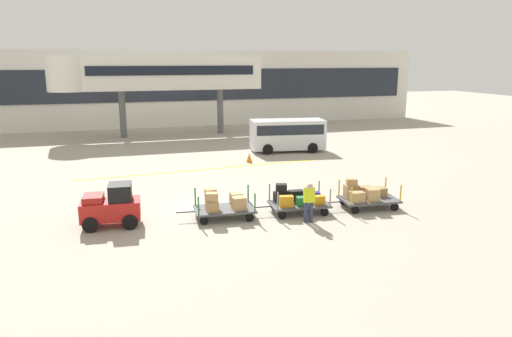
% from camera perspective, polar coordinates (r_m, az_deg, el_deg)
% --- Properties ---
extents(ground_plane, '(120.00, 120.00, 0.00)m').
position_cam_1_polar(ground_plane, '(19.78, -4.61, -4.75)').
color(ground_plane, '#A8A08E').
extents(apron_lead_line, '(14.21, 1.38, 0.01)m').
position_cam_1_polar(apron_lead_line, '(26.70, -5.82, -0.08)').
color(apron_lead_line, yellow).
rests_on(apron_lead_line, ground_plane).
extents(terminal_building, '(51.08, 2.51, 6.77)m').
position_cam_1_polar(terminal_building, '(44.66, -11.93, 9.34)').
color(terminal_building, silver).
rests_on(terminal_building, ground_plane).
extents(jet_bridge, '(16.21, 3.00, 6.24)m').
position_cam_1_polar(jet_bridge, '(38.55, -12.61, 11.01)').
color(jet_bridge, silver).
rests_on(jet_bridge, ground_plane).
extents(baggage_tug, '(2.18, 1.37, 1.58)m').
position_cam_1_polar(baggage_tug, '(18.23, -16.89, -4.35)').
color(baggage_tug, red).
rests_on(baggage_tug, ground_plane).
extents(baggage_cart_lead, '(3.05, 1.57, 1.12)m').
position_cam_1_polar(baggage_cart_lead, '(18.39, -3.86, -4.30)').
color(baggage_cart_lead, '#4C4C4F').
rests_on(baggage_cart_lead, ground_plane).
extents(baggage_cart_middle, '(3.05, 1.57, 1.14)m').
position_cam_1_polar(baggage_cart_middle, '(19.09, 4.94, -3.79)').
color(baggage_cart_middle, '#4C4C4F').
rests_on(baggage_cart_middle, ground_plane).
extents(baggage_cart_tail, '(3.05, 1.57, 1.19)m').
position_cam_1_polar(baggage_cart_tail, '(20.11, 12.91, -3.12)').
color(baggage_cart_tail, '#4C4C4F').
rests_on(baggage_cart_tail, ground_plane).
extents(baggage_handler, '(0.49, 0.50, 1.56)m').
position_cam_1_polar(baggage_handler, '(17.85, 6.35, -3.84)').
color(baggage_handler, '#2D334C').
rests_on(baggage_handler, ground_plane).
extents(shuttle_van, '(5.01, 2.52, 2.10)m').
position_cam_1_polar(shuttle_van, '(31.67, 3.78, 4.28)').
color(shuttle_van, silver).
rests_on(shuttle_van, ground_plane).
extents(safety_cone_near, '(0.36, 0.36, 0.55)m').
position_cam_1_polar(safety_cone_near, '(28.34, -0.82, 1.31)').
color(safety_cone_near, orange).
rests_on(safety_cone_near, ground_plane).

